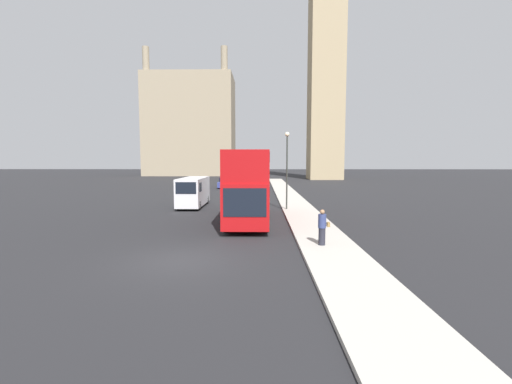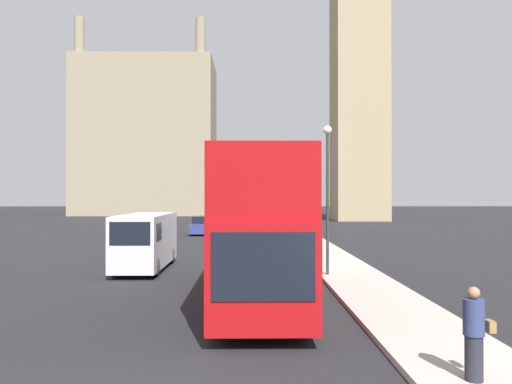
% 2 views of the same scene
% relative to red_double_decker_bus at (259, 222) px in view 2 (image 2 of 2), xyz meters
% --- Properties ---
extents(building_block_distant, '(23.47, 14.23, 32.78)m').
position_rel_red_double_decker_bus_xyz_m(building_block_distant, '(-18.44, 72.49, 10.95)').
color(building_block_distant, gray).
rests_on(building_block_distant, ground_plane).
extents(red_double_decker_bus, '(2.58, 10.37, 4.56)m').
position_rel_red_double_decker_bus_xyz_m(red_double_decker_bus, '(0.00, 0.00, 0.00)').
color(red_double_decker_bus, '#A80F11').
rests_on(red_double_decker_bus, ground_plane).
extents(white_van, '(1.93, 6.09, 2.51)m').
position_rel_red_double_decker_bus_xyz_m(white_van, '(-5.03, 6.83, -1.19)').
color(white_van, silver).
rests_on(white_van, ground_plane).
extents(pedestrian, '(0.52, 0.36, 1.63)m').
position_rel_red_double_decker_bus_xyz_m(pedestrian, '(3.62, -7.19, -1.58)').
color(pedestrian, '#23232D').
rests_on(pedestrian, sidewalk_strip).
extents(street_lamp, '(0.36, 0.36, 6.08)m').
position_rel_red_double_decker_bus_xyz_m(street_lamp, '(2.88, 4.48, 1.57)').
color(street_lamp, '#2D332D').
rests_on(street_lamp, sidewalk_strip).
extents(parked_sedan, '(1.71, 4.80, 1.58)m').
position_rel_red_double_decker_bus_xyz_m(parked_sedan, '(-4.47, 27.75, -1.83)').
color(parked_sedan, navy).
rests_on(parked_sedan, ground_plane).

